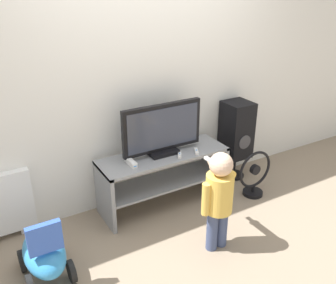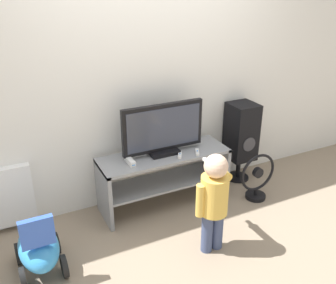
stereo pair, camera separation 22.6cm
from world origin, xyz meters
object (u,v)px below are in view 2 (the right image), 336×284
remote_primary (197,152)px  child (214,195)px  ride_on_toy (39,248)px  speaker_tower (241,133)px  floor_fan (257,179)px  television (163,130)px  remote_secondary (180,155)px  game_console (130,161)px

remote_primary → child: 0.71m
child → ride_on_toy: child is taller
remote_primary → speaker_tower: 0.72m
remote_primary → floor_fan: bearing=-18.7°
television → floor_fan: bearing=-21.2°
television → remote_primary: (0.30, -0.15, -0.23)m
ride_on_toy → floor_fan: bearing=2.5°
remote_primary → ride_on_toy: 1.65m
television → floor_fan: 1.13m
remote_primary → remote_secondary: (-0.18, 0.02, 0.00)m
game_console → remote_secondary: game_console is taller
game_console → ride_on_toy: game_console is taller
game_console → speaker_tower: speaker_tower is taller
remote_primary → child: child is taller
remote_primary → ride_on_toy: bearing=-169.2°
speaker_tower → remote_secondary: bearing=-167.0°
speaker_tower → child: bearing=-136.1°
remote_primary → floor_fan: 0.73m
remote_primary → floor_fan: remote_primary is taller
remote_primary → floor_fan: size_ratio=0.26×
child → ride_on_toy: size_ratio=1.55×
remote_primary → ride_on_toy: (-1.59, -0.30, -0.36)m
speaker_tower → remote_primary: bearing=-162.1°
child → floor_fan: child is taller
remote_secondary → floor_fan: 0.89m
remote_secondary → remote_primary: bearing=-6.6°
remote_secondary → ride_on_toy: remote_secondary is taller
ride_on_toy → speaker_tower: bearing=13.0°
game_console → child: (0.43, -0.76, -0.06)m
floor_fan → game_console: bearing=167.1°
remote_secondary → floor_fan: bearing=-16.0°
ride_on_toy → remote_primary: bearing=10.8°
child → floor_fan: bearing=28.8°
television → game_console: 0.43m
game_console → floor_fan: (1.28, -0.29, -0.36)m
remote_secondary → speaker_tower: bearing=13.0°
remote_primary → child: bearing=-109.5°
floor_fan → child: bearing=-151.2°
child → floor_fan: (0.85, 0.47, -0.30)m
child → remote_primary: bearing=70.5°
remote_primary → ride_on_toy: remote_primary is taller
remote_primary → speaker_tower: speaker_tower is taller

